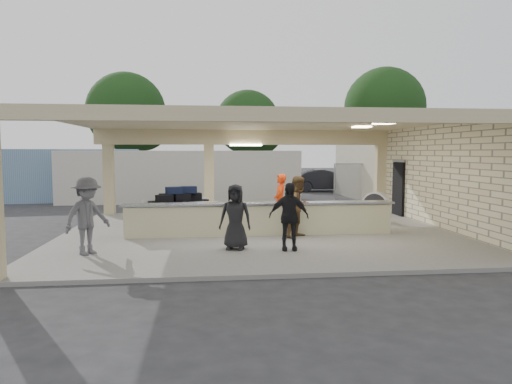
{
  "coord_description": "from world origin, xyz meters",
  "views": [
    {
      "loc": [
        -1.6,
        -14.05,
        2.59
      ],
      "look_at": [
        0.03,
        1.0,
        1.27
      ],
      "focal_mm": 32.0,
      "sensor_mm": 36.0,
      "label": 1
    }
  ],
  "objects": [
    {
      "name": "tree_mid",
      "position": [
        2.32,
        26.16,
        4.96
      ],
      "size": [
        6.0,
        5.6,
        8.0
      ],
      "color": "#382619",
      "rests_on": "ground"
    },
    {
      "name": "tree_right",
      "position": [
        14.32,
        25.16,
        6.21
      ],
      "size": [
        7.2,
        7.0,
        10.0
      ],
      "color": "#382619",
      "rests_on": "ground"
    },
    {
      "name": "fence",
      "position": [
        11.0,
        9.0,
        1.05
      ],
      "size": [
        12.06,
        0.06,
        2.03
      ],
      "color": "gray",
      "rests_on": "ground"
    },
    {
      "name": "pavilion",
      "position": [
        0.21,
        0.66,
        1.35
      ],
      "size": [
        12.01,
        10.0,
        3.55
      ],
      "color": "slate",
      "rests_on": "ground"
    },
    {
      "name": "car_dark",
      "position": [
        6.2,
        15.42,
        0.72
      ],
      "size": [
        4.43,
        1.79,
        1.45
      ],
      "primitive_type": "imported",
      "rotation": [
        0.0,
        0.0,
        1.51
      ],
      "color": "black",
      "rests_on": "ground"
    },
    {
      "name": "container_white",
      "position": [
        -2.89,
        10.25,
        1.33
      ],
      "size": [
        12.38,
        2.84,
        2.67
      ],
      "primitive_type": "cube",
      "rotation": [
        0.0,
        0.0,
        0.03
      ],
      "color": "#B9B9B4",
      "rests_on": "ground"
    },
    {
      "name": "baggage_handler",
      "position": [
        0.82,
        0.79,
        0.99
      ],
      "size": [
        0.44,
        0.69,
        1.78
      ],
      "primitive_type": "imported",
      "rotation": [
        0.0,
        0.0,
        4.58
      ],
      "color": "red",
      "rests_on": "pavilion"
    },
    {
      "name": "baggage_counter",
      "position": [
        0.0,
        -0.5,
        0.59
      ],
      "size": [
        8.2,
        0.58,
        0.98
      ],
      "color": "beige",
      "rests_on": "pavilion"
    },
    {
      "name": "passenger_d",
      "position": [
        -0.88,
        -2.48,
        0.94
      ],
      "size": [
        0.88,
        0.53,
        1.68
      ],
      "primitive_type": "imported",
      "rotation": [
        0.0,
        0.0,
        -0.25
      ],
      "color": "black",
      "rests_on": "pavilion"
    },
    {
      "name": "passenger_a",
      "position": [
        1.09,
        -1.0,
        1.0
      ],
      "size": [
        0.9,
        0.89,
        1.8
      ],
      "primitive_type": "imported",
      "rotation": [
        0.0,
        0.0,
        0.77
      ],
      "color": "brown",
      "rests_on": "pavilion"
    },
    {
      "name": "adjacent_building",
      "position": [
        9.5,
        10.0,
        1.6
      ],
      "size": [
        6.0,
        8.0,
        3.2
      ],
      "primitive_type": "cube",
      "color": "#B6AE90",
      "rests_on": "ground"
    },
    {
      "name": "passenger_c",
      "position": [
        -4.5,
        -2.69,
        1.05
      ],
      "size": [
        1.12,
        1.21,
        1.89
      ],
      "primitive_type": "imported",
      "rotation": [
        0.0,
        0.0,
        0.87
      ],
      "color": "#515056",
      "rests_on": "pavilion"
    },
    {
      "name": "car_white_b",
      "position": [
        12.98,
        13.23,
        0.79
      ],
      "size": [
        5.27,
        4.12,
        1.58
      ],
      "primitive_type": "imported",
      "rotation": [
        0.0,
        0.0,
        1.05
      ],
      "color": "silver",
      "rests_on": "ground"
    },
    {
      "name": "drum_fan",
      "position": [
        4.39,
        1.48,
        0.68
      ],
      "size": [
        0.94,
        0.91,
        1.09
      ],
      "rotation": [
        0.0,
        0.0,
        -0.76
      ],
      "color": "silver",
      "rests_on": "pavilion"
    },
    {
      "name": "container_blue",
      "position": [
        -10.59,
        11.08,
        1.38
      ],
      "size": [
        10.79,
        3.63,
        2.75
      ],
      "primitive_type": "cube",
      "rotation": [
        0.0,
        0.0,
        0.1
      ],
      "color": "#6F8EB3",
      "rests_on": "ground"
    },
    {
      "name": "luggage_cart",
      "position": [
        -2.56,
        1.54,
        0.81
      ],
      "size": [
        2.58,
        2.0,
        1.32
      ],
      "rotation": [
        0.0,
        0.0,
        0.3
      ],
      "color": "silver",
      "rests_on": "pavilion"
    },
    {
      "name": "ground",
      "position": [
        0.0,
        0.0,
        0.0
      ],
      "size": [
        120.0,
        120.0,
        0.0
      ],
      "primitive_type": "plane",
      "color": "#252527",
      "rests_on": "ground"
    },
    {
      "name": "car_white_a",
      "position": [
        9.33,
        13.3,
        0.64
      ],
      "size": [
        4.89,
        3.39,
        1.27
      ],
      "primitive_type": "imported",
      "rotation": [
        0.0,
        0.0,
        1.89
      ],
      "color": "silver",
      "rests_on": "ground"
    },
    {
      "name": "tree_left",
      "position": [
        -7.68,
        24.16,
        5.59
      ],
      "size": [
        6.6,
        6.3,
        9.0
      ],
      "color": "#382619",
      "rests_on": "ground"
    },
    {
      "name": "passenger_b",
      "position": [
        0.47,
        -2.73,
        0.96
      ],
      "size": [
        1.04,
        0.46,
        1.73
      ],
      "primitive_type": "imported",
      "rotation": [
        0.0,
        0.0,
        -0.09
      ],
      "color": "black",
      "rests_on": "pavilion"
    }
  ]
}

